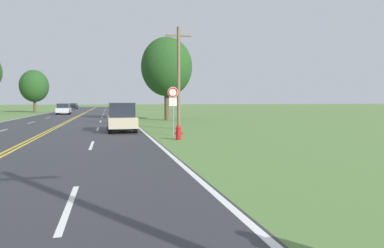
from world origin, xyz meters
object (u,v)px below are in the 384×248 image
Objects in this scene: traffic_sign at (173,99)px; car_black_hatchback_receding at (73,106)px; fire_hydrant at (179,132)px; car_silver_hatchback_mid_far at (64,109)px; tree_behind_sign at (167,67)px; car_champagne_van_mid_near at (121,117)px; tree_left_verge at (34,86)px.

traffic_sign reaches higher than car_black_hatchback_receding.
car_black_hatchback_receding is (-11.45, 68.07, 0.40)m from fire_hydrant.
traffic_sign is at bearing -164.36° from car_silver_hatchback_mid_far.
tree_behind_sign is 14.00m from car_champagne_van_mid_near.
traffic_sign is at bearing -98.31° from tree_behind_sign.
fire_hydrant is at bearing -97.69° from tree_behind_sign.
car_black_hatchback_receding is (-8.82, 62.66, -0.18)m from car_champagne_van_mid_near.
car_black_hatchback_receding is at bearing 99.96° from traffic_sign.
tree_left_verge is at bearing 170.47° from car_black_hatchback_receding.
car_silver_hatchback_mid_far is at bearing -174.67° from car_black_hatchback_receding.
car_silver_hatchback_mid_far is at bearing -61.97° from tree_left_verge.
fire_hydrant is 18.55m from tree_behind_sign.
fire_hydrant is at bearing -93.17° from traffic_sign.
car_champagne_van_mid_near reaches higher than car_silver_hatchback_mid_far.
tree_behind_sign reaches higher than car_silver_hatchback_mid_far.
fire_hydrant is 69.03m from car_black_hatchback_receding.
tree_left_verge is 1.68× the size of car_black_hatchback_receding.
car_silver_hatchback_mid_far is (-7.12, 30.37, -0.11)m from car_champagne_van_mid_near.
fire_hydrant is at bearing -165.48° from car_silver_hatchback_mid_far.
tree_left_verge is at bearing 108.54° from fire_hydrant.
car_champagne_van_mid_near is at bearing -72.48° from tree_left_verge.
tree_left_verge is 0.87× the size of tree_behind_sign.
tree_behind_sign is 1.93× the size of car_black_hatchback_receding.
tree_behind_sign is at bearing -146.85° from car_silver_hatchback_mid_far.
fire_hydrant is at bearing -168.14° from car_black_hatchback_receding.
car_champagne_van_mid_near is at bearing -112.22° from tree_behind_sign.
car_silver_hatchback_mid_far reaches higher than car_black_hatchback_receding.
tree_left_verge is at bearing 121.69° from tree_behind_sign.
tree_behind_sign is at bearing 82.31° from fire_hydrant.
traffic_sign is 0.67× the size of car_champagne_van_mid_near.
car_champagne_van_mid_near is at bearing -167.53° from car_silver_hatchback_mid_far.
traffic_sign is 16.06m from tree_behind_sign.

